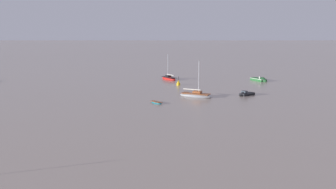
% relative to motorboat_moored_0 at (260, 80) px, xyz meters
% --- Properties ---
extents(motorboat_moored_0, '(4.08, 5.69, 1.86)m').
position_rel_motorboat_moored_0_xyz_m(motorboat_moored_0, '(0.00, 0.00, 0.00)').
color(motorboat_moored_0, '#23602D').
rests_on(motorboat_moored_0, ground).
extents(sailboat_moored_0, '(4.83, 6.34, 6.97)m').
position_rel_motorboat_moored_0_xyz_m(sailboat_moored_0, '(-24.02, 3.09, 0.05)').
color(sailboat_moored_0, red).
rests_on(sailboat_moored_0, ground).
extents(motorboat_moored_1, '(4.00, 3.68, 1.54)m').
position_rel_motorboat_moored_0_xyz_m(motorboat_moored_1, '(-8.32, -22.15, -0.02)').
color(motorboat_moored_1, black).
rests_on(motorboat_moored_1, ground).
extents(sailboat_moored_1, '(7.09, 4.98, 7.69)m').
position_rel_motorboat_moored_0_xyz_m(sailboat_moored_1, '(-18.63, -23.73, 0.08)').
color(sailboat_moored_1, gray).
rests_on(sailboat_moored_1, ground).
extents(rowboat_moored_3, '(2.62, 2.94, 0.47)m').
position_rel_motorboat_moored_0_xyz_m(rowboat_moored_3, '(-26.42, -30.48, -0.13)').
color(rowboat_moored_3, '#197084').
rests_on(rowboat_moored_3, ground).
extents(channel_buoy, '(0.90, 0.90, 2.30)m').
position_rel_motorboat_moored_0_xyz_m(channel_buoy, '(-21.71, -7.28, 0.20)').
color(channel_buoy, gold).
rests_on(channel_buoy, ground).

